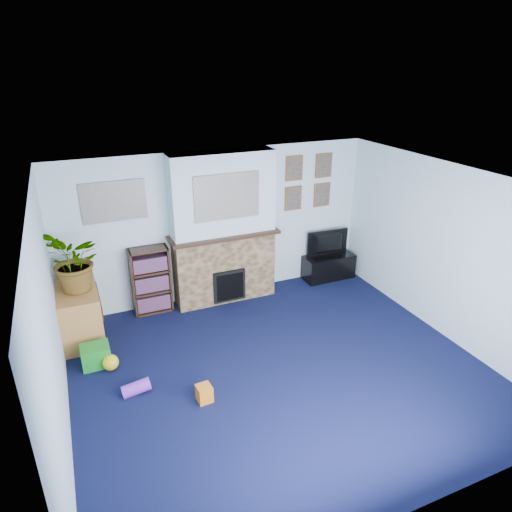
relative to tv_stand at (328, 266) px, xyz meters
name	(u,v)px	position (x,y,z in m)	size (l,w,h in m)	color
floor	(279,369)	(-1.95, -2.03, -0.23)	(5.00, 4.50, 0.01)	#0D1234
ceiling	(284,184)	(-1.95, -2.03, 2.17)	(5.00, 4.50, 0.01)	white
wall_back	(219,225)	(-1.95, 0.22, 0.97)	(5.00, 0.04, 2.40)	silver
wall_front	(413,410)	(-1.95, -4.28, 0.97)	(5.00, 0.04, 2.40)	silver
wall_left	(50,331)	(-4.45, -2.03, 0.97)	(0.04, 4.50, 2.40)	silver
wall_right	(446,252)	(0.55, -2.03, 0.97)	(0.04, 4.50, 2.40)	silver
chimney_breast	(223,230)	(-1.95, 0.02, 0.96)	(1.72, 0.50, 2.40)	brown
collage_main	(227,197)	(-1.95, -0.19, 1.55)	(1.00, 0.03, 0.68)	gray
collage_left	(114,201)	(-3.50, 0.21, 1.55)	(0.90, 0.03, 0.58)	gray
portrait_tl	(294,168)	(-0.65, 0.20, 1.77)	(0.30, 0.03, 0.40)	brown
portrait_tr	(324,166)	(-0.10, 0.20, 1.77)	(0.30, 0.03, 0.40)	brown
portrait_bl	(293,198)	(-0.65, 0.20, 1.27)	(0.30, 0.03, 0.40)	brown
portrait_br	(322,195)	(-0.10, 0.20, 1.27)	(0.30, 0.03, 0.40)	brown
tv_stand	(328,266)	(0.00, 0.00, 0.00)	(0.91, 0.38, 0.43)	black
television	(329,244)	(0.00, 0.02, 0.43)	(0.77, 0.10, 0.45)	black
bookshelf	(151,282)	(-3.12, 0.08, 0.28)	(0.58, 0.28, 1.05)	#311D11
sideboard	(80,315)	(-4.19, -0.28, 0.12)	(0.54, 0.97, 0.75)	#B9793B
potted_plant	(75,262)	(-4.14, -0.33, 0.96)	(0.77, 0.67, 0.86)	#26661E
mantel_clock	(221,230)	(-2.01, -0.03, 1.00)	(0.10, 0.06, 0.15)	gold
mantel_candle	(246,225)	(-1.58, -0.03, 1.01)	(0.05, 0.05, 0.15)	#B2BFC6
mantel_teddy	(190,234)	(-2.49, -0.03, 0.99)	(0.12, 0.12, 0.12)	gray
mantel_can	(267,224)	(-1.23, -0.03, 0.99)	(0.05, 0.05, 0.11)	orange
green_crate	(96,356)	(-4.08, -1.03, -0.09)	(0.35, 0.28, 0.28)	#198C26
toy_ball	(111,363)	(-3.92, -1.19, -0.14)	(0.21, 0.21, 0.21)	yellow
toy_block	(204,393)	(-3.00, -2.22, -0.12)	(0.17, 0.17, 0.20)	orange
toy_tube	(136,388)	(-3.70, -1.78, -0.16)	(0.15, 0.15, 0.33)	purple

